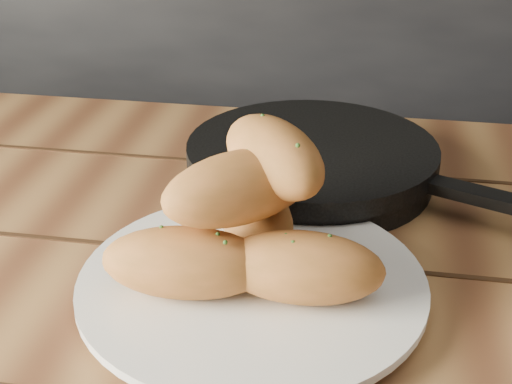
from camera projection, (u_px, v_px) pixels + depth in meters
name	position (u px, v px, depth m)	size (l,w,h in m)	color
plate	(252.00, 285.00, 0.61)	(0.30, 0.30, 0.02)	silver
bread_rolls	(251.00, 219.00, 0.59)	(0.23, 0.19, 0.13)	#B26731
skillet	(313.00, 162.00, 0.80)	(0.40, 0.28, 0.05)	black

